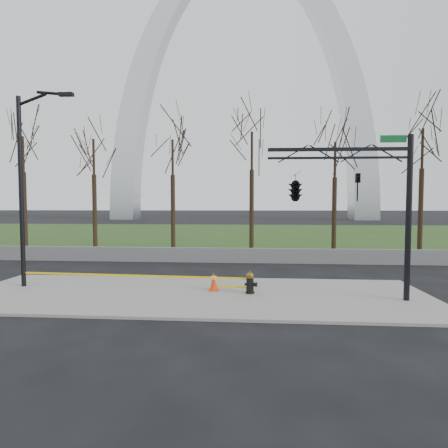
# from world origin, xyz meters

# --- Properties ---
(ground) EXTENTS (500.00, 500.00, 0.00)m
(ground) POSITION_xyz_m (0.00, 0.00, 0.00)
(ground) COLOR black
(ground) RESTS_ON ground
(sidewalk) EXTENTS (18.00, 6.00, 0.10)m
(sidewalk) POSITION_xyz_m (0.00, 0.00, 0.05)
(sidewalk) COLOR gray
(sidewalk) RESTS_ON ground
(grass_strip) EXTENTS (120.00, 40.00, 0.06)m
(grass_strip) POSITION_xyz_m (0.00, 30.00, 0.03)
(grass_strip) COLOR #203F17
(grass_strip) RESTS_ON ground
(guardrail) EXTENTS (60.00, 0.30, 0.90)m
(guardrail) POSITION_xyz_m (0.00, 8.00, 0.45)
(guardrail) COLOR #59595B
(guardrail) RESTS_ON ground
(gateway_arch) EXTENTS (66.00, 6.00, 65.00)m
(gateway_arch) POSITION_xyz_m (0.00, 75.00, 32.50)
(gateway_arch) COLOR silver
(gateway_arch) RESTS_ON ground
(tree_row) EXTENTS (44.74, 4.00, 9.42)m
(tree_row) POSITION_xyz_m (-0.63, 12.00, 4.71)
(tree_row) COLOR black
(tree_row) RESTS_ON ground
(fire_hydrant) EXTENTS (0.54, 0.37, 0.87)m
(fire_hydrant) POSITION_xyz_m (2.19, 0.13, 0.50)
(fire_hydrant) COLOR black
(fire_hydrant) RESTS_ON sidewalk
(traffic_cone) EXTENTS (0.47, 0.47, 0.74)m
(traffic_cone) POSITION_xyz_m (0.72, 0.48, 0.47)
(traffic_cone) COLOR red
(traffic_cone) RESTS_ON sidewalk
(street_light) EXTENTS (2.39, 0.29, 8.21)m
(street_light) POSITION_xyz_m (-7.14, 0.65, 4.69)
(street_light) COLOR black
(street_light) RESTS_ON ground
(traffic_signal_mast) EXTENTS (5.10, 2.50, 6.00)m
(traffic_signal_mast) POSITION_xyz_m (4.56, -0.52, 4.15)
(traffic_signal_mast) COLOR black
(traffic_signal_mast) RESTS_ON ground
(caution_tape) EXTENTS (9.54, 0.51, 0.44)m
(caution_tape) POSITION_xyz_m (-2.05, 0.38, 0.62)
(caution_tape) COLOR yellow
(caution_tape) RESTS_ON ground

